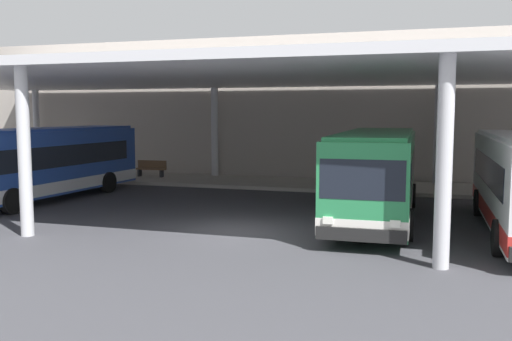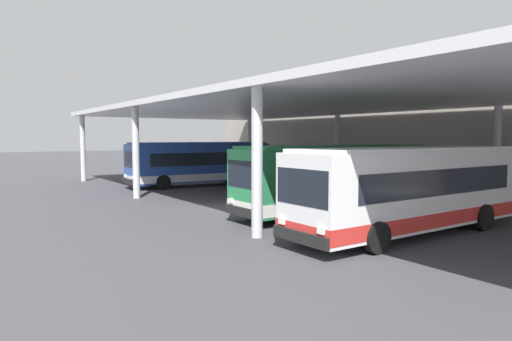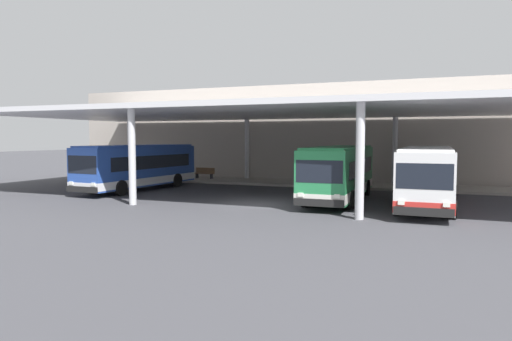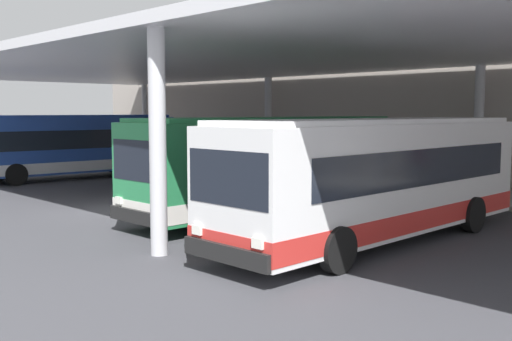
{
  "view_description": "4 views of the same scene",
  "coord_description": "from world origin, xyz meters",
  "px_view_note": "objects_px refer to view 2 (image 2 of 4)",
  "views": [
    {
      "loc": [
        5.84,
        -16.86,
        3.87
      ],
      "look_at": [
        -0.78,
        4.31,
        1.55
      ],
      "focal_mm": 39.33,
      "sensor_mm": 36.0,
      "label": 1
    },
    {
      "loc": [
        19.16,
        -11.42,
        3.55
      ],
      "look_at": [
        -3.03,
        3.74,
        1.54
      ],
      "focal_mm": 31.66,
      "sensor_mm": 36.0,
      "label": 2
    },
    {
      "loc": [
        9.61,
        -23.41,
        3.67
      ],
      "look_at": [
        -1.26,
        3.46,
        1.63
      ],
      "focal_mm": 32.53,
      "sensor_mm": 36.0,
      "label": 3
    },
    {
      "loc": [
        17.71,
        -10.47,
        3.36
      ],
      "look_at": [
        3.37,
        3.36,
        1.39
      ],
      "focal_mm": 42.13,
      "sensor_mm": 36.0,
      "label": 4
    }
  ],
  "objects_px": {
    "bus_nearest_bay": "(200,163)",
    "bus_second_bay": "(336,178)",
    "bench_waiting": "(293,172)",
    "bus_middle_bay": "(410,189)",
    "trash_bin": "(266,170)"
  },
  "relations": [
    {
      "from": "bus_middle_bay",
      "to": "bench_waiting",
      "type": "bearing_deg",
      "value": 152.82
    },
    {
      "from": "bus_middle_bay",
      "to": "bus_nearest_bay",
      "type": "bearing_deg",
      "value": 176.06
    },
    {
      "from": "bench_waiting",
      "to": "trash_bin",
      "type": "bearing_deg",
      "value": -176.6
    },
    {
      "from": "bus_nearest_bay",
      "to": "bench_waiting",
      "type": "distance_m",
      "value": 8.17
    },
    {
      "from": "trash_bin",
      "to": "bus_middle_bay",
      "type": "bearing_deg",
      "value": -22.78
    },
    {
      "from": "bus_nearest_bay",
      "to": "bus_second_bay",
      "type": "distance_m",
      "value": 14.34
    },
    {
      "from": "bus_middle_bay",
      "to": "trash_bin",
      "type": "bearing_deg",
      "value": 157.22
    },
    {
      "from": "bus_middle_bay",
      "to": "trash_bin",
      "type": "distance_m",
      "value": 23.71
    },
    {
      "from": "bus_second_bay",
      "to": "bench_waiting",
      "type": "height_order",
      "value": "bus_second_bay"
    },
    {
      "from": "bus_nearest_bay",
      "to": "bench_waiting",
      "type": "relative_size",
      "value": 5.92
    },
    {
      "from": "bus_second_bay",
      "to": "bus_middle_bay",
      "type": "relative_size",
      "value": 1.0
    },
    {
      "from": "bus_nearest_bay",
      "to": "bus_middle_bay",
      "type": "distance_m",
      "value": 19.22
    },
    {
      "from": "trash_bin",
      "to": "bus_second_bay",
      "type": "bearing_deg",
      "value": -25.58
    },
    {
      "from": "bench_waiting",
      "to": "bus_middle_bay",
      "type": "bearing_deg",
      "value": -27.18
    },
    {
      "from": "bus_nearest_bay",
      "to": "bus_second_bay",
      "type": "bearing_deg",
      "value": -1.13
    }
  ]
}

